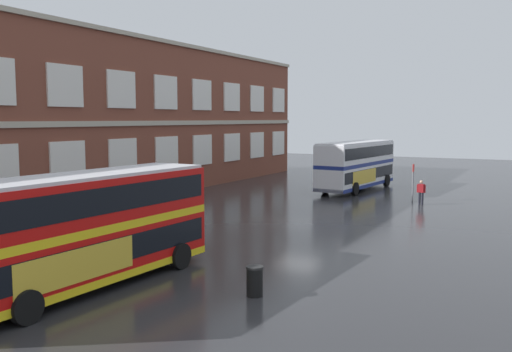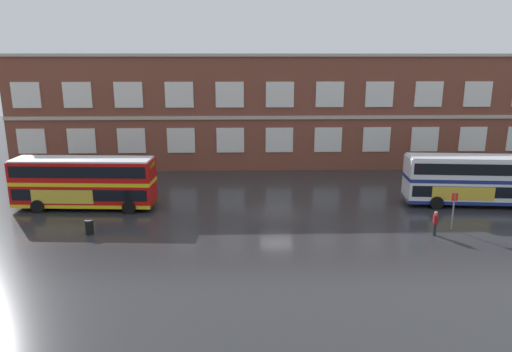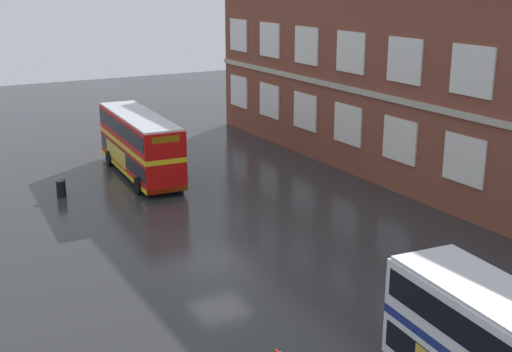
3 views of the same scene
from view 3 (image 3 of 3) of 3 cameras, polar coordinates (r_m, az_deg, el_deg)
The scene contains 3 objects.
ground_plane at distance 32.24m, azimuth 0.05°, elevation -6.49°, with size 120.00×120.00×0.00m, color #2B2B2D.
double_decker_near at distance 44.70m, azimuth -9.84°, elevation 2.72°, with size 11.13×3.34×4.07m.
station_litter_bin at distance 41.70m, azimuth -16.21°, elevation -1.02°, with size 0.60×0.60×1.03m.
Camera 3 is at (25.92, -12.48, 12.56)m, focal length 47.15 mm.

